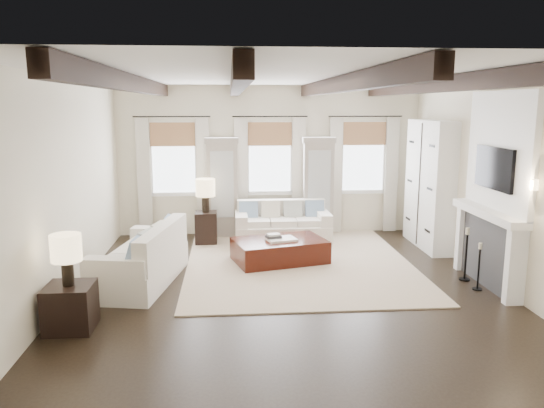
{
  "coord_description": "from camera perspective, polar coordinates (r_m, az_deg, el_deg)",
  "views": [
    {
      "loc": [
        -0.86,
        -7.67,
        2.79
      ],
      "look_at": [
        -0.16,
        1.05,
        1.15
      ],
      "focal_mm": 35.0,
      "sensor_mm": 36.0,
      "label": 1
    }
  ],
  "objects": [
    {
      "name": "candlestick_near",
      "position": [
        8.73,
        21.33,
        -6.67
      ],
      "size": [
        0.15,
        0.15,
        0.74
      ],
      "color": "black",
      "rests_on": "ground"
    },
    {
      "name": "lamp_back",
      "position": [
        10.72,
        -7.18,
        1.55
      ],
      "size": [
        0.39,
        0.39,
        0.68
      ],
      "color": "black",
      "rests_on": "side_table_back"
    },
    {
      "name": "ground",
      "position": [
        8.21,
        1.74,
        -9.26
      ],
      "size": [
        7.5,
        7.5,
        0.0
      ],
      "primitive_type": "plane",
      "color": "black",
      "rests_on": "ground"
    },
    {
      "name": "tray",
      "position": [
        9.45,
        1.01,
        -3.81
      ],
      "size": [
        0.58,
        0.5,
        0.04
      ],
      "primitive_type": "cube",
      "rotation": [
        0.0,
        0.0,
        0.26
      ],
      "color": "white",
      "rests_on": "ottoman"
    },
    {
      "name": "book_upper",
      "position": [
        9.47,
        0.17,
        -3.31
      ],
      "size": [
        0.26,
        0.22,
        0.03
      ],
      "primitive_type": "cube",
      "rotation": [
        0.0,
        0.0,
        0.26
      ],
      "color": "beige",
      "rests_on": "book_lower"
    },
    {
      "name": "lamp_front",
      "position": [
        7.02,
        -21.26,
        -4.72
      ],
      "size": [
        0.38,
        0.38,
        0.65
      ],
      "color": "black",
      "rests_on": "side_table_front"
    },
    {
      "name": "ottoman",
      "position": [
        9.56,
        0.81,
        -5.06
      ],
      "size": [
        1.79,
        1.37,
        0.42
      ],
      "primitive_type": "cube",
      "rotation": [
        0.0,
        0.0,
        0.26
      ],
      "color": "black",
      "rests_on": "ground"
    },
    {
      "name": "sofa_left",
      "position": [
        8.67,
        -13.61,
        -5.9
      ],
      "size": [
        1.36,
        2.31,
        0.93
      ],
      "color": "white",
      "rests_on": "ground"
    },
    {
      "name": "candlestick_far",
      "position": [
        9.1,
        20.12,
        -5.53
      ],
      "size": [
        0.18,
        0.18,
        0.87
      ],
      "color": "black",
      "rests_on": "ground"
    },
    {
      "name": "side_table_back",
      "position": [
        10.87,
        -7.09,
        -2.55
      ],
      "size": [
        0.44,
        0.44,
        0.65
      ],
      "primitive_type": "cube",
      "color": "black",
      "rests_on": "ground"
    },
    {
      "name": "sofa_back",
      "position": [
        10.98,
        1.12,
        -2.32
      ],
      "size": [
        1.95,
        0.89,
        0.83
      ],
      "color": "white",
      "rests_on": "ground"
    },
    {
      "name": "area_rug",
      "position": [
        9.76,
        2.72,
        -5.95
      ],
      "size": [
        3.95,
        5.06,
        0.02
      ],
      "primitive_type": "cube",
      "color": "#C3AE94",
      "rests_on": "ground"
    },
    {
      "name": "book_lower",
      "position": [
        9.46,
        0.17,
        -3.53
      ],
      "size": [
        0.3,
        0.26,
        0.04
      ],
      "primitive_type": "cube",
      "rotation": [
        0.0,
        0.0,
        0.26
      ],
      "color": "#262628",
      "rests_on": "tray"
    },
    {
      "name": "room_shell",
      "position": [
        8.76,
        6.05,
        4.66
      ],
      "size": [
        6.54,
        7.54,
        3.22
      ],
      "color": "#EBE1C6",
      "rests_on": "ground"
    },
    {
      "name": "side_table_front",
      "position": [
        7.24,
        -20.87,
        -10.32
      ],
      "size": [
        0.58,
        0.58,
        0.58
      ],
      "primitive_type": "cube",
      "color": "black",
      "rests_on": "ground"
    }
  ]
}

